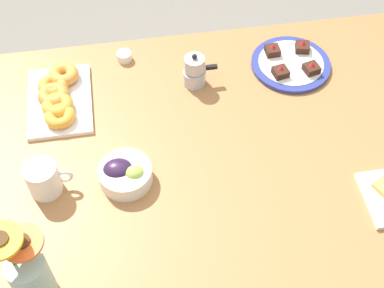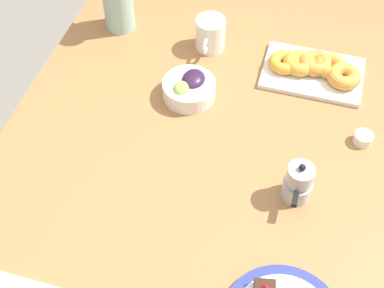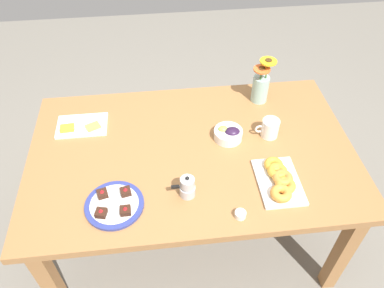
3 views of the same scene
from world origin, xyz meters
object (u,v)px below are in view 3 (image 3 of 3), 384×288
grape_bowl (228,134)px  cheese_platter (81,126)px  coffee_mug (270,128)px  jam_cup_honey (240,214)px  dessert_plate (114,204)px  flower_vase (261,86)px  dining_table (192,161)px  croissant_platter (280,180)px  moka_pot (187,187)px

grape_bowl → cheese_platter: grape_bowl is taller
coffee_mug → grape_bowl: bearing=-1.0°
coffee_mug → jam_cup_honey: bearing=62.3°
coffee_mug → cheese_platter: coffee_mug is taller
jam_cup_honey → dessert_plate: size_ratio=0.19×
coffee_mug → flower_vase: (-0.02, -0.29, 0.04)m
grape_bowl → dessert_plate: 0.67m
dining_table → croissant_platter: bearing=145.2°
grape_bowl → dessert_plate: (0.56, 0.36, -0.02)m
grape_bowl → flower_vase: 0.37m
flower_vase → moka_pot: bearing=52.5°
dining_table → coffee_mug: 0.43m
grape_bowl → dessert_plate: bearing=32.4°
grape_bowl → moka_pot: size_ratio=1.21×
grape_bowl → dining_table: bearing=17.9°
dining_table → coffee_mug: bearing=-171.7°
cheese_platter → croissant_platter: size_ratio=0.90×
cheese_platter → moka_pot: size_ratio=2.18×
flower_vase → jam_cup_honey: bearing=70.8°
cheese_platter → flower_vase: flower_vase is taller
dessert_plate → flower_vase: flower_vase is taller
dessert_plate → moka_pot: size_ratio=2.14×
coffee_mug → moka_pot: 0.56m
dessert_plate → coffee_mug: bearing=-155.4°
croissant_platter → cheese_platter: bearing=-27.8°
grape_bowl → moka_pot: (0.24, 0.33, 0.02)m
cheese_platter → croissant_platter: bearing=152.2°
cheese_platter → jam_cup_honey: bearing=138.0°
croissant_platter → dessert_plate: (0.74, 0.04, -0.01)m
coffee_mug → croissant_platter: bearing=83.5°
croissant_platter → dessert_plate: dessert_plate is taller
croissant_platter → jam_cup_honey: 0.26m
coffee_mug → jam_cup_honey: 0.53m
grape_bowl → jam_cup_honey: bearing=85.6°
dining_table → cheese_platter: size_ratio=6.15×
coffee_mug → dining_table: bearing=8.3°
coffee_mug → dessert_plate: 0.85m
croissant_platter → moka_pot: (0.42, 0.01, 0.02)m
dessert_plate → flower_vase: 1.02m
coffee_mug → moka_pot: size_ratio=1.03×
grape_bowl → croissant_platter: size_ratio=0.50×
coffee_mug → dessert_plate: (0.77, 0.35, -0.04)m
jam_cup_honey → cheese_platter: bearing=-42.0°
dining_table → flower_vase: bearing=-140.5°
croissant_platter → flower_vase: 0.61m
croissant_platter → dessert_plate: bearing=3.1°
coffee_mug → cheese_platter: 0.97m
dining_table → croissant_platter: 0.46m
dessert_plate → moka_pot: bearing=-175.3°
jam_cup_honey → flower_vase: 0.81m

